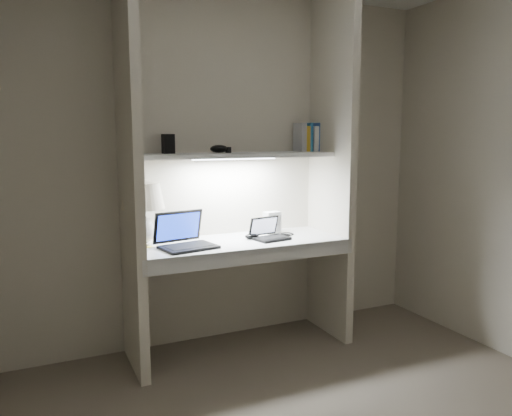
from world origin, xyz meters
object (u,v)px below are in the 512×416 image
laptop_main (185,239)px  speaker (272,222)px  table_lamp (143,203)px  book_row (309,138)px  laptop_netbook (269,234)px

laptop_main → speaker: 0.74m
table_lamp → book_row: 1.35m
table_lamp → laptop_main: size_ratio=1.06×
laptop_main → speaker: size_ratio=2.43×
table_lamp → laptop_main: 0.36m
laptop_main → speaker: (0.72, 0.18, 0.03)m
table_lamp → book_row: size_ratio=1.93×
book_row → table_lamp: bearing=-176.9°
laptop_netbook → book_row: 0.83m
table_lamp → speaker: size_ratio=2.59×
table_lamp → speaker: 0.97m
laptop_main → book_row: size_ratio=1.82×
book_row → laptop_netbook: bearing=-153.1°
speaker → book_row: (0.33, 0.05, 0.62)m
laptop_netbook → table_lamp: bearing=159.2°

